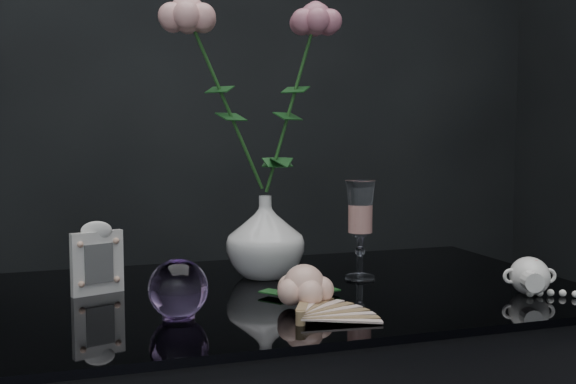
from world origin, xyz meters
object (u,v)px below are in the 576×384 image
object	(u,v)px
picture_frame	(97,258)
paperweight	(178,289)
wine_glass	(360,230)
pearl_jar	(530,274)
loose_rose	(304,286)
vase	(265,237)

from	to	relation	value
picture_frame	paperweight	size ratio (longest dim) A/B	1.41
wine_glass	paperweight	distance (m)	0.39
pearl_jar	loose_rose	bearing A→B (deg)	-167.95
vase	wine_glass	xyz separation A→B (m)	(0.16, -0.07, 0.01)
paperweight	pearl_jar	world-z (taller)	paperweight
loose_rose	pearl_jar	distance (m)	0.38
wine_glass	loose_rose	distance (m)	0.23
wine_glass	paperweight	bearing A→B (deg)	-155.88
wine_glass	loose_rose	size ratio (longest dim) A/B	0.92
vase	wine_glass	distance (m)	0.17
paperweight	loose_rose	distance (m)	0.19
picture_frame	paperweight	bearing A→B (deg)	-80.44
paperweight	pearl_jar	bearing A→B (deg)	-3.42
loose_rose	picture_frame	bearing A→B (deg)	165.23
paperweight	loose_rose	bearing A→B (deg)	-0.02
wine_glass	pearl_jar	bearing A→B (deg)	-41.56
paperweight	pearl_jar	distance (m)	0.57
picture_frame	pearl_jar	bearing A→B (deg)	-37.44
vase	loose_rose	xyz separation A→B (m)	(-0.01, -0.22, -0.04)
paperweight	pearl_jar	xyz separation A→B (m)	(0.56, -0.03, -0.01)
wine_glass	paperweight	size ratio (longest dim) A/B	2.08
wine_glass	vase	bearing A→B (deg)	156.57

